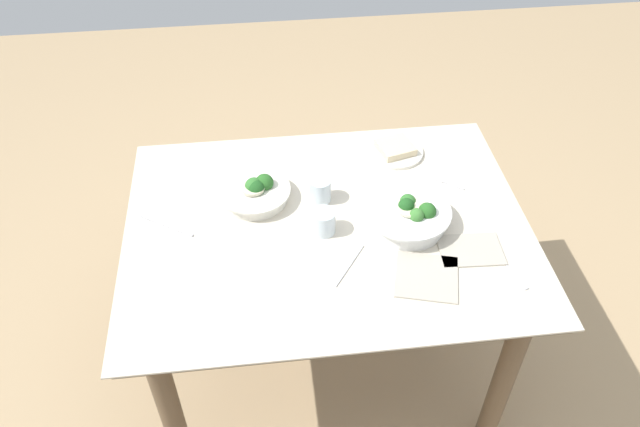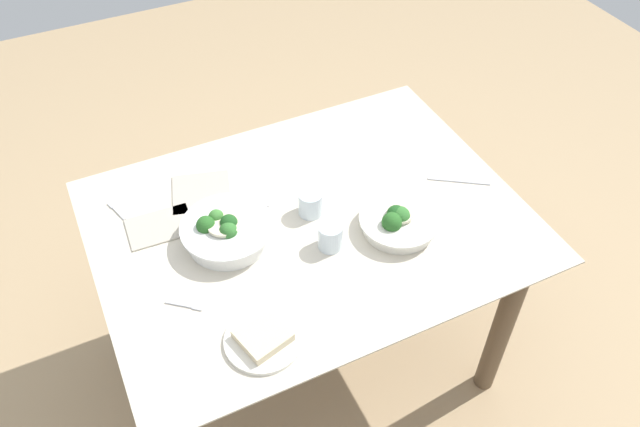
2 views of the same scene
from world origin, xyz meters
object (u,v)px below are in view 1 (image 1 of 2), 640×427
(table_knife_left, at_px, (167,226))
(broccoli_bowl_far, at_px, (255,192))
(broccoli_bowl_near, at_px, (408,216))
(napkin_folded_lower, at_px, (471,250))
(water_glass_side, at_px, (323,222))
(fork_by_far_bowl, at_px, (518,279))
(table_knife_right, at_px, (349,265))
(water_glass_center, at_px, (320,190))
(napkin_folded_upper, at_px, (427,277))
(fork_by_near_bowl, at_px, (448,183))
(bread_side_plate, at_px, (395,150))

(table_knife_left, bearing_deg, broccoli_bowl_far, 51.91)
(broccoli_bowl_near, height_order, napkin_folded_lower, broccoli_bowl_near)
(water_glass_side, height_order, fork_by_far_bowl, water_glass_side)
(table_knife_right, bearing_deg, water_glass_center, 44.39)
(napkin_folded_upper, bearing_deg, napkin_folded_lower, 29.47)
(water_glass_center, height_order, table_knife_left, water_glass_center)
(fork_by_near_bowl, xyz_separation_m, table_knife_left, (-0.94, -0.10, -0.00))
(bread_side_plate, xyz_separation_m, table_knife_left, (-0.79, -0.29, -0.01))
(fork_by_near_bowl, distance_m, table_knife_left, 0.95)
(water_glass_center, relative_size, table_knife_left, 0.41)
(bread_side_plate, distance_m, fork_by_near_bowl, 0.24)
(napkin_folded_lower, bearing_deg, fork_by_far_bowl, -51.03)
(fork_by_far_bowl, xyz_separation_m, table_knife_right, (-0.48, 0.11, -0.00))
(broccoli_bowl_far, distance_m, napkin_folded_upper, 0.63)
(broccoli_bowl_far, bearing_deg, water_glass_side, -40.63)
(broccoli_bowl_near, relative_size, water_glass_center, 3.30)
(napkin_folded_lower, bearing_deg, table_knife_left, 166.76)
(water_glass_center, xyz_separation_m, water_glass_side, (-0.01, -0.15, -0.00))
(water_glass_center, bearing_deg, fork_by_far_bowl, -38.01)
(water_glass_center, bearing_deg, bread_side_plate, 36.29)
(bread_side_plate, xyz_separation_m, water_glass_center, (-0.30, -0.22, 0.03))
(water_glass_side, xyz_separation_m, napkin_folded_lower, (0.43, -0.14, -0.04))
(water_glass_side, distance_m, table_knife_left, 0.50)
(broccoli_bowl_far, relative_size, fork_by_near_bowl, 2.69)
(broccoli_bowl_far, relative_size, bread_side_plate, 1.18)
(broccoli_bowl_far, relative_size, water_glass_center, 2.90)
(napkin_folded_lower, bearing_deg, table_knife_right, -177.28)
(broccoli_bowl_near, relative_size, table_knife_left, 1.36)
(table_knife_left, relative_size, napkin_folded_lower, 1.05)
(fork_by_far_bowl, relative_size, table_knife_right, 0.52)
(fork_by_far_bowl, relative_size, fork_by_near_bowl, 1.09)
(fork_by_near_bowl, bearing_deg, napkin_folded_lower, 125.49)
(water_glass_center, xyz_separation_m, table_knife_left, (-0.50, -0.07, -0.04))
(broccoli_bowl_far, bearing_deg, broccoli_bowl_near, -20.48)
(table_knife_right, bearing_deg, bread_side_plate, 9.70)
(napkin_folded_upper, bearing_deg, fork_by_near_bowl, 66.51)
(water_glass_side, bearing_deg, broccoli_bowl_far, 139.37)
(broccoli_bowl_near, height_order, table_knife_right, broccoli_bowl_near)
(bread_side_plate, xyz_separation_m, fork_by_near_bowl, (0.15, -0.19, -0.01))
(napkin_folded_lower, bearing_deg, fork_by_near_bowl, 86.95)
(fork_by_far_bowl, bearing_deg, table_knife_left, -125.20)
(table_knife_right, bearing_deg, broccoli_bowl_near, -18.79)
(water_glass_center, distance_m, napkin_folded_lower, 0.52)
(bread_side_plate, height_order, fork_by_far_bowl, bread_side_plate)
(fork_by_far_bowl, distance_m, napkin_folded_upper, 0.26)
(bread_side_plate, distance_m, water_glass_side, 0.48)
(table_knife_left, bearing_deg, napkin_folded_upper, 11.59)
(broccoli_bowl_near, height_order, bread_side_plate, broccoli_bowl_near)
(table_knife_right, height_order, napkin_folded_upper, napkin_folded_upper)
(broccoli_bowl_far, distance_m, water_glass_side, 0.27)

